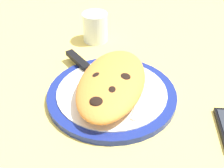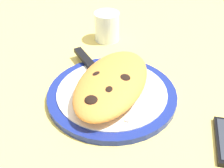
{
  "view_description": "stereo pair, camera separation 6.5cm",
  "coord_description": "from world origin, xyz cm",
  "px_view_note": "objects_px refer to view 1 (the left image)",
  "views": [
    {
      "loc": [
        -51.52,
        0.03,
        43.13
      ],
      "look_at": [
        0.0,
        0.0,
        3.74
      ],
      "focal_mm": 47.45,
      "sensor_mm": 36.0,
      "label": 1
    },
    {
      "loc": [
        -51.12,
        -6.44,
        43.13
      ],
      "look_at": [
        0.0,
        0.0,
        3.74
      ],
      "focal_mm": 47.45,
      "sensor_mm": 36.0,
      "label": 2
    }
  ],
  "objects_px": {
    "water_glass": "(95,29)",
    "fork": "(141,92)",
    "plate": "(112,94)",
    "calzone": "(113,83)",
    "knife": "(86,67)"
  },
  "relations": [
    {
      "from": "plate",
      "to": "knife",
      "type": "xyz_separation_m",
      "value": [
        0.09,
        0.07,
        0.01
      ]
    },
    {
      "from": "calzone",
      "to": "knife",
      "type": "relative_size",
      "value": 1.36
    },
    {
      "from": "plate",
      "to": "fork",
      "type": "distance_m",
      "value": 0.07
    },
    {
      "from": "fork",
      "to": "knife",
      "type": "distance_m",
      "value": 0.16
    },
    {
      "from": "calzone",
      "to": "fork",
      "type": "bearing_deg",
      "value": -93.13
    },
    {
      "from": "water_glass",
      "to": "plate",
      "type": "bearing_deg",
      "value": -169.71
    },
    {
      "from": "plate",
      "to": "calzone",
      "type": "xyz_separation_m",
      "value": [
        -0.0,
        -0.0,
        0.03
      ]
    },
    {
      "from": "plate",
      "to": "calzone",
      "type": "height_order",
      "value": "calzone"
    },
    {
      "from": "calzone",
      "to": "knife",
      "type": "xyz_separation_m",
      "value": [
        0.09,
        0.07,
        -0.02
      ]
    },
    {
      "from": "plate",
      "to": "fork",
      "type": "height_order",
      "value": "fork"
    },
    {
      "from": "fork",
      "to": "calzone",
      "type": "bearing_deg",
      "value": 86.87
    },
    {
      "from": "fork",
      "to": "water_glass",
      "type": "xyz_separation_m",
      "value": [
        0.27,
        0.11,
        0.02
      ]
    },
    {
      "from": "calzone",
      "to": "water_glass",
      "type": "xyz_separation_m",
      "value": [
        0.27,
        0.05,
        -0.01
      ]
    },
    {
      "from": "water_glass",
      "to": "fork",
      "type": "bearing_deg",
      "value": -157.36
    },
    {
      "from": "knife",
      "to": "water_glass",
      "type": "distance_m",
      "value": 0.18
    }
  ]
}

